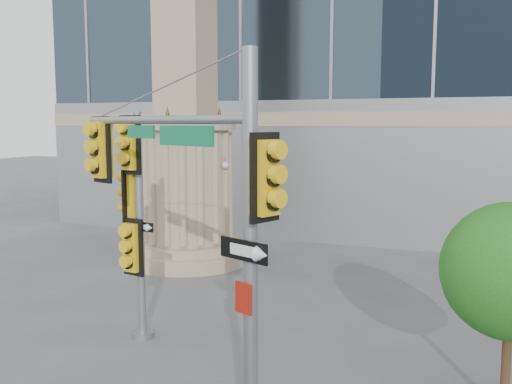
% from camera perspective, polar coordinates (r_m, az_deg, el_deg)
% --- Properties ---
extents(monument, '(4.40, 4.40, 16.60)m').
position_cam_1_polar(monument, '(20.57, -7.01, 8.20)').
color(monument, tan).
rests_on(monument, ground).
extents(main_signal_pole, '(4.49, 2.16, 6.11)m').
position_cam_1_polar(main_signal_pole, '(9.08, -5.58, -1.06)').
color(main_signal_pole, slate).
rests_on(main_signal_pole, ground).
extents(secondary_signal_pole, '(0.92, 0.79, 5.30)m').
position_cam_1_polar(secondary_signal_pole, '(13.34, -12.10, -1.56)').
color(secondary_signal_pole, slate).
rests_on(secondary_signal_pole, ground).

